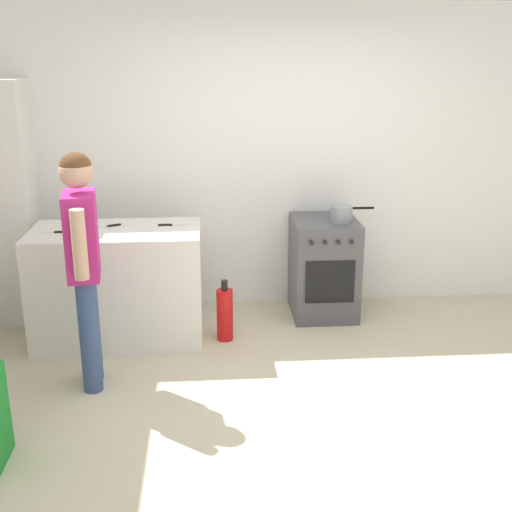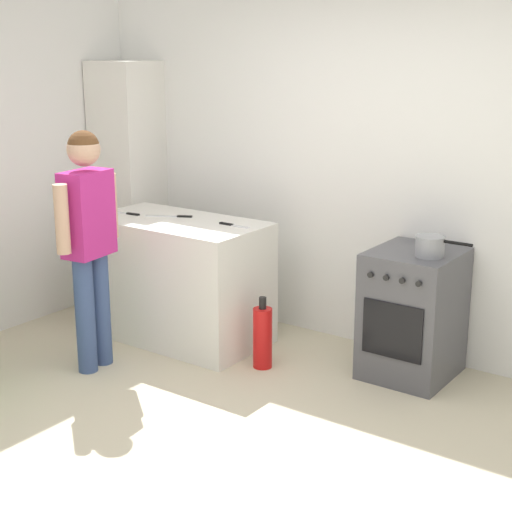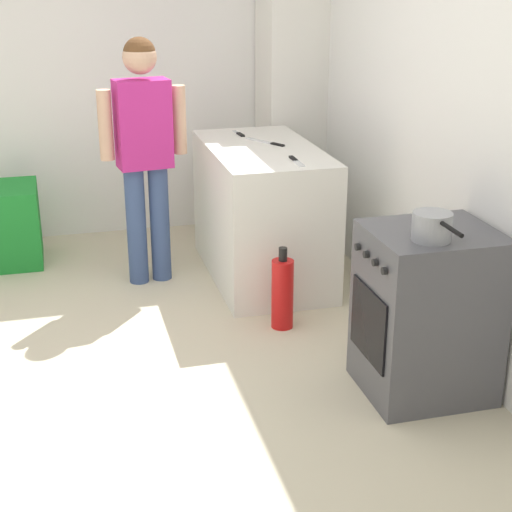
% 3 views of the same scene
% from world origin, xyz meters
% --- Properties ---
extents(ground_plane, '(8.00, 8.00, 0.00)m').
position_xyz_m(ground_plane, '(0.00, 0.00, 0.00)').
color(ground_plane, beige).
extents(back_wall, '(6.00, 0.10, 2.60)m').
position_xyz_m(back_wall, '(0.00, 1.95, 1.30)').
color(back_wall, white).
rests_on(back_wall, ground).
extents(counter_unit, '(1.30, 0.70, 0.90)m').
position_xyz_m(counter_unit, '(-1.35, 1.20, 0.45)').
color(counter_unit, silver).
rests_on(counter_unit, ground).
extents(oven_left, '(0.54, 0.62, 0.85)m').
position_xyz_m(oven_left, '(0.35, 1.58, 0.43)').
color(oven_left, '#4C4C51').
rests_on(oven_left, ground).
extents(pot, '(0.36, 0.18, 0.13)m').
position_xyz_m(pot, '(0.47, 1.50, 0.92)').
color(pot, gray).
rests_on(pot, oven_left).
extents(knife_utility, '(0.25, 0.04, 0.01)m').
position_xyz_m(knife_utility, '(-0.91, 1.29, 0.90)').
color(knife_utility, silver).
rests_on(knife_utility, counter_unit).
extents(knife_paring, '(0.21, 0.04, 0.01)m').
position_xyz_m(knife_paring, '(-1.77, 1.14, 0.91)').
color(knife_paring, silver).
rests_on(knife_paring, counter_unit).
extents(knife_bread, '(0.32, 0.20, 0.01)m').
position_xyz_m(knife_bread, '(-1.46, 1.26, 0.90)').
color(knife_bread, silver).
rests_on(knife_bread, counter_unit).
extents(person, '(0.24, 0.57, 1.61)m').
position_xyz_m(person, '(-1.45, 0.44, 0.96)').
color(person, '#384C7A').
rests_on(person, ground).
extents(fire_extinguisher, '(0.13, 0.13, 0.50)m').
position_xyz_m(fire_extinguisher, '(-0.52, 1.10, 0.22)').
color(fire_extinguisher, red).
rests_on(fire_extinguisher, ground).
extents(larder_cabinet, '(0.48, 0.44, 2.00)m').
position_xyz_m(larder_cabinet, '(-2.30, 1.68, 1.00)').
color(larder_cabinet, silver).
rests_on(larder_cabinet, ground).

